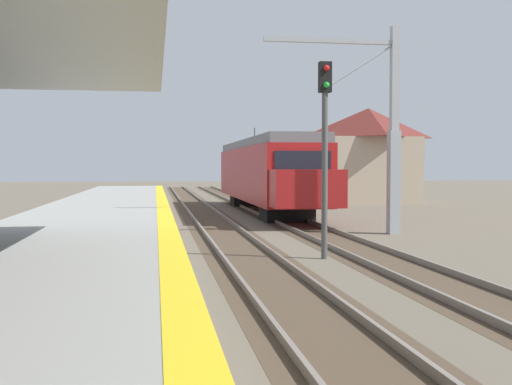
{
  "coord_description": "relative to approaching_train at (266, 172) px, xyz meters",
  "views": [
    {
      "loc": [
        -0.55,
        3.45,
        2.45
      ],
      "look_at": [
        0.8,
        12.04,
        2.1
      ],
      "focal_mm": 45.11,
      "sensor_mm": 36.0,
      "label": 1
    }
  ],
  "objects": [
    {
      "name": "catenary_pylon_far_side",
      "position": [
        2.4,
        -11.57,
        1.43
      ],
      "size": [
        5.0,
        0.4,
        7.5
      ],
      "color": "#9EA3A8",
      "rests_on": "ground"
    },
    {
      "name": "rail_signal_post",
      "position": [
        -1.43,
        -17.32,
        1.02
      ],
      "size": [
        0.32,
        0.34,
        5.2
      ],
      "color": "#4C4C4C",
      "rests_on": "ground"
    },
    {
      "name": "track_pair_nearest_platform",
      "position": [
        -3.4,
        -17.25,
        -2.13
      ],
      "size": [
        2.34,
        120.0,
        0.16
      ],
      "color": "#4C3D2D",
      "rests_on": "ground"
    },
    {
      "name": "approaching_train",
      "position": [
        0.0,
        0.0,
        0.0
      ],
      "size": [
        2.93,
        19.6,
        4.76
      ],
      "color": "maroon",
      "rests_on": "ground"
    },
    {
      "name": "station_platform",
      "position": [
        -7.8,
        -21.25,
        -1.73
      ],
      "size": [
        5.0,
        80.0,
        0.91
      ],
      "color": "#999993",
      "rests_on": "ground"
    },
    {
      "name": "distant_trackside_house",
      "position": [
        8.44,
        8.12,
        1.16
      ],
      "size": [
        6.6,
        5.28,
        6.4
      ],
      "color": "tan",
      "rests_on": "ground"
    },
    {
      "name": "track_pair_middle",
      "position": [
        -0.0,
        -17.25,
        -2.13
      ],
      "size": [
        2.34,
        120.0,
        0.16
      ],
      "color": "#4C3D2D",
      "rests_on": "ground"
    }
  ]
}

